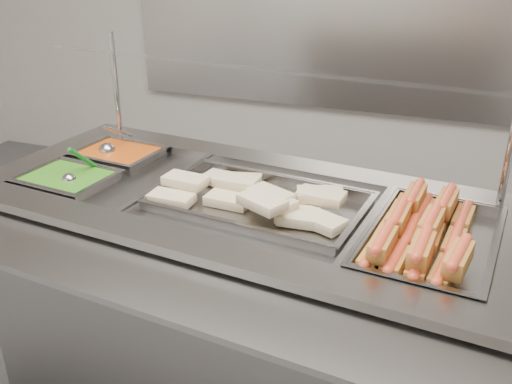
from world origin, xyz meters
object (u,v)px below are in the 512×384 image
(sneeze_guard, at_px, (272,75))
(pan_wraps, at_px, (259,206))
(steam_counter, at_px, (244,306))
(serving_spoon, at_px, (72,176))
(pan_hotdogs, at_px, (430,248))
(ladle, at_px, (108,150))

(sneeze_guard, distance_m, pan_wraps, 0.44)
(steam_counter, relative_size, serving_spoon, 11.30)
(pan_hotdogs, height_order, ladle, ladle)
(sneeze_guard, distance_m, ladle, 0.75)
(pan_hotdogs, bearing_deg, ladle, 168.48)
(sneeze_guard, height_order, pan_wraps, sneeze_guard)
(sneeze_guard, bearing_deg, pan_hotdogs, -25.11)
(serving_spoon, bearing_deg, sneeze_guard, 25.10)
(pan_wraps, bearing_deg, pan_hotdogs, -5.83)
(pan_wraps, distance_m, serving_spoon, 0.67)
(pan_wraps, bearing_deg, ladle, 164.23)
(pan_wraps, height_order, serving_spoon, serving_spoon)
(ladle, bearing_deg, sneeze_guard, 1.49)
(sneeze_guard, relative_size, serving_spoon, 9.66)
(sneeze_guard, bearing_deg, serving_spoon, -154.90)
(sneeze_guard, bearing_deg, ladle, -178.51)
(ladle, bearing_deg, pan_wraps, -15.77)
(serving_spoon, bearing_deg, steam_counter, 7.87)
(pan_hotdogs, relative_size, serving_spoon, 3.36)
(steam_counter, distance_m, pan_hotdogs, 0.72)
(pan_hotdogs, xyz_separation_m, ladle, (-1.24, 0.25, 0.05))
(steam_counter, bearing_deg, serving_spoon, -172.13)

